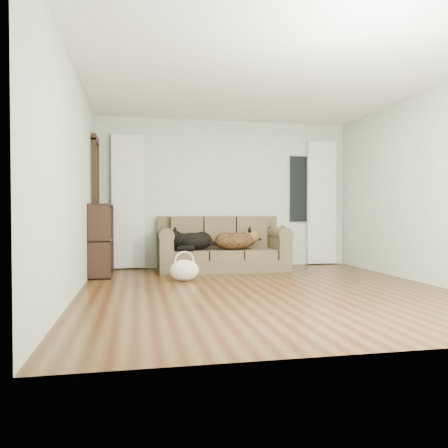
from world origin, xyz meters
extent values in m
plane|color=#3D1E0E|center=(0.00, 0.00, 0.00)|extent=(5.00, 5.00, 0.00)
plane|color=white|center=(0.00, 0.00, 2.60)|extent=(5.00, 5.00, 0.00)
cube|color=#B6BBB0|center=(0.00, 2.50, 1.30)|extent=(4.50, 0.04, 2.60)
cube|color=#B6BBB0|center=(-2.25, 0.00, 1.30)|extent=(0.04, 5.00, 2.60)
cube|color=#B6BBB0|center=(2.25, 0.00, 1.30)|extent=(0.04, 5.00, 2.60)
cube|color=white|center=(-1.70, 2.42, 1.15)|extent=(0.55, 0.08, 2.25)
cube|color=white|center=(1.80, 2.42, 1.15)|extent=(0.55, 0.08, 2.25)
cube|color=black|center=(1.45, 2.47, 1.40)|extent=(0.50, 0.03, 1.20)
cube|color=black|center=(-2.20, 2.05, 1.05)|extent=(0.07, 0.60, 2.10)
cube|color=#4F4234|center=(-0.16, 1.97, 0.45)|extent=(2.12, 0.92, 0.87)
ellipsoid|color=black|center=(-0.71, 1.91, 0.48)|extent=(0.77, 0.60, 0.30)
ellipsoid|color=black|center=(0.05, 1.90, 0.49)|extent=(0.73, 0.54, 0.31)
cube|color=black|center=(0.84, 1.81, 0.73)|extent=(0.08, 0.20, 0.02)
ellipsoid|color=#ECE3C7|center=(-0.91, 0.92, 0.16)|extent=(0.49, 0.43, 0.30)
cube|color=black|center=(-2.09, 1.66, 0.50)|extent=(0.34, 0.88, 1.09)
camera|label=1|loc=(-1.55, -5.16, 0.93)|focal=35.00mm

